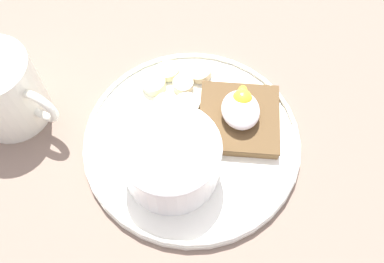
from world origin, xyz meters
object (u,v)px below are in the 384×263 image
oatmeal_bowl (171,159)px  toast_slice (239,119)px  coffee_mug (2,91)px  banana_slice_outer (168,71)px  banana_slice_left (180,85)px  banana_slice_back (166,105)px  banana_slice_right (154,84)px  banana_slice_inner (185,105)px  poached_egg (241,108)px  banana_slice_front (200,72)px

oatmeal_bowl → toast_slice: size_ratio=0.95×
coffee_mug → banana_slice_outer: bearing=-82.6°
banana_slice_left → banana_slice_back: (-2.79, 2.22, -0.04)cm
banana_slice_left → banana_slice_right: banana_slice_right is taller
banana_slice_left → banana_slice_inner: banana_slice_left is taller
banana_slice_outer → toast_slice: bearing=-138.3°
banana_slice_outer → poached_egg: bearing=-137.5°
banana_slice_outer → coffee_mug: bearing=97.4°
banana_slice_left → poached_egg: bearing=-132.9°
banana_slice_back → banana_slice_right: banana_slice_right is taller
banana_slice_left → banana_slice_right: bearing=80.9°
banana_slice_outer → oatmeal_bowl: bearing=175.0°
banana_slice_right → coffee_mug: size_ratio=0.33×
banana_slice_left → coffee_mug: (-0.15, 21.77, 3.44)cm
banana_slice_left → banana_slice_inner: 3.23cm
banana_slice_left → banana_slice_right: (0.55, 3.41, 0.17)cm
oatmeal_bowl → banana_slice_back: bearing=-2.3°
banana_slice_front → banana_slice_inner: (-4.88, 2.72, -0.15)cm
banana_slice_inner → coffee_mug: size_ratio=0.36×
banana_slice_back → banana_slice_outer: (5.29, -0.90, -0.01)cm
banana_slice_front → banana_slice_right: size_ratio=0.96×
toast_slice → banana_slice_outer: 11.94cm
banana_slice_left → banana_slice_inner: size_ratio=0.86×
banana_slice_right → banana_slice_inner: size_ratio=0.90×
poached_egg → banana_slice_back: bearing=68.9°
banana_slice_front → banana_slice_right: banana_slice_right is taller
poached_egg → banana_slice_right: poached_egg is taller
banana_slice_left → banana_slice_inner: bearing=-177.3°
oatmeal_bowl → banana_slice_back: (9.17, -0.36, -2.85)cm
poached_egg → banana_slice_back: (3.43, 8.90, -2.46)cm
poached_egg → banana_slice_right: (6.76, 10.09, -2.26)cm
toast_slice → banana_slice_back: size_ratio=3.04×
banana_slice_front → coffee_mug: size_ratio=0.32×
poached_egg → coffee_mug: size_ratio=0.61×
banana_slice_left → banana_slice_front: bearing=-60.1°
banana_slice_left → banana_slice_outer: 2.83cm
banana_slice_front → coffee_mug: bearing=94.2°
banana_slice_front → oatmeal_bowl: bearing=158.1°
toast_slice → banana_slice_inner: bearing=63.7°
oatmeal_bowl → banana_slice_right: (12.50, 0.82, -2.65)cm
banana_slice_back → coffee_mug: 20.03cm
banana_slice_outer → coffee_mug: (-2.65, 20.45, 3.49)cm
toast_slice → poached_egg: (0.20, -0.07, 2.18)cm
banana_slice_back → toast_slice: bearing=-112.3°
banana_slice_front → banana_slice_back: 6.76cm
coffee_mug → oatmeal_bowl: bearing=-121.6°
coffee_mug → poached_egg: bearing=-102.0°
oatmeal_bowl → banana_slice_left: size_ratio=3.03×
oatmeal_bowl → banana_slice_front: 14.92cm
poached_egg → coffee_mug: bearing=78.0°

